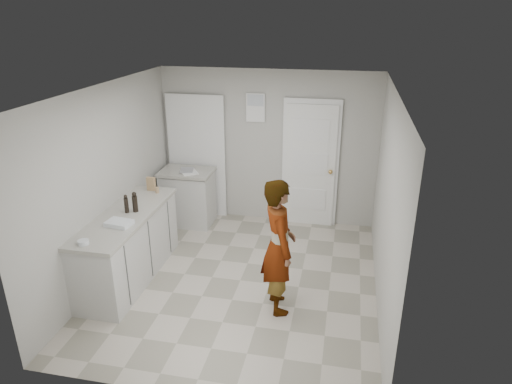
% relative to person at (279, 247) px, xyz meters
% --- Properties ---
extents(ground, '(4.00, 4.00, 0.00)m').
position_rel_person_xyz_m(ground, '(-0.57, 0.46, -0.82)').
color(ground, gray).
rests_on(ground, ground).
extents(room_shell, '(4.00, 4.00, 4.00)m').
position_rel_person_xyz_m(room_shell, '(-0.74, 2.41, 0.21)').
color(room_shell, '#AEACA4').
rests_on(room_shell, ground).
extents(main_counter, '(0.64, 1.96, 0.93)m').
position_rel_person_xyz_m(main_counter, '(-2.02, 0.26, -0.39)').
color(main_counter, beige).
rests_on(main_counter, ground).
extents(side_counter, '(0.84, 0.61, 0.93)m').
position_rel_person_xyz_m(side_counter, '(-1.82, 2.01, -0.39)').
color(side_counter, beige).
rests_on(side_counter, ground).
extents(person, '(0.59, 0.70, 1.64)m').
position_rel_person_xyz_m(person, '(0.00, 0.00, 0.00)').
color(person, silver).
rests_on(person, ground).
extents(cake_mix_box, '(0.12, 0.06, 0.20)m').
position_rel_person_xyz_m(cake_mix_box, '(-2.02, 1.09, 0.20)').
color(cake_mix_box, olive).
rests_on(cake_mix_box, main_counter).
extents(spice_jar, '(0.05, 0.05, 0.08)m').
position_rel_person_xyz_m(spice_jar, '(-1.90, 1.02, 0.15)').
color(spice_jar, tan).
rests_on(spice_jar, main_counter).
extents(oil_cruet_a, '(0.07, 0.07, 0.27)m').
position_rel_person_xyz_m(oil_cruet_a, '(-1.92, 0.36, 0.24)').
color(oil_cruet_a, black).
rests_on(oil_cruet_a, main_counter).
extents(oil_cruet_b, '(0.05, 0.05, 0.25)m').
position_rel_person_xyz_m(oil_cruet_b, '(-2.01, 0.31, 0.22)').
color(oil_cruet_b, black).
rests_on(oil_cruet_b, main_counter).
extents(baking_dish, '(0.32, 0.25, 0.05)m').
position_rel_person_xyz_m(baking_dish, '(-1.94, -0.05, 0.13)').
color(baking_dish, silver).
rests_on(baking_dish, main_counter).
extents(egg_bowl, '(0.12, 0.12, 0.05)m').
position_rel_person_xyz_m(egg_bowl, '(-2.10, -0.57, 0.13)').
color(egg_bowl, silver).
rests_on(egg_bowl, main_counter).
extents(papers, '(0.37, 0.39, 0.01)m').
position_rel_person_xyz_m(papers, '(-1.75, 1.94, 0.11)').
color(papers, white).
rests_on(papers, side_counter).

